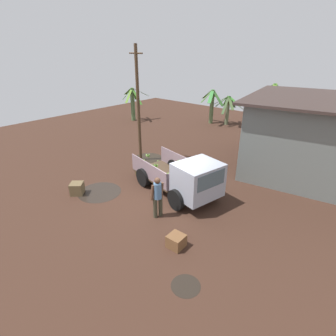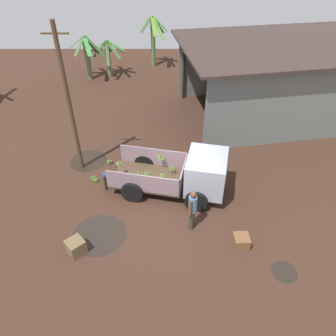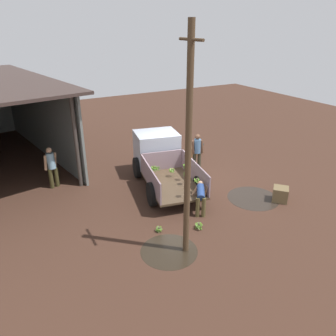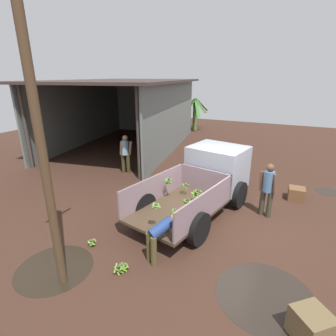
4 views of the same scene
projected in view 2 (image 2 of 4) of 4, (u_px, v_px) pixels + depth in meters
ground at (175, 201)px, 12.85m from camera, size 36.00×36.00×0.00m
mud_patch_0 at (99, 235)px, 11.54m from camera, size 1.92×1.92×0.01m
mud_patch_1 at (88, 161)px, 14.93m from camera, size 1.67×1.67×0.01m
mud_patch_2 at (284, 272)px, 10.35m from camera, size 0.83×0.83×0.01m
cargo_truck at (193, 174)px, 12.66m from camera, size 4.72×2.73×1.84m
warehouse_shed at (295, 64)px, 16.86m from camera, size 11.71×8.42×3.83m
utility_pole at (69, 103)px, 12.62m from camera, size 0.95×0.17×6.18m
banana_palm_1 at (108, 57)px, 21.76m from camera, size 2.60×2.38×2.39m
banana_palm_3 at (153, 39)px, 22.87m from camera, size 2.06×2.46×3.44m
banana_palm_4 at (87, 57)px, 21.26m from camera, size 2.31×2.36×2.83m
person_foreground_visitor at (192, 208)px, 11.27m from camera, size 0.38×0.58×1.67m
person_worker_loading at (110, 178)px, 12.97m from camera, size 0.87×0.73×1.05m
person_bystander_near_shed at (213, 121)px, 15.96m from camera, size 0.44×0.58×1.67m
banana_bunch_on_ground_0 at (110, 162)px, 14.72m from camera, size 0.23×0.23×0.19m
banana_bunch_on_ground_1 at (94, 178)px, 13.78m from camera, size 0.27×0.26×0.21m
banana_bunch_on_ground_2 at (96, 179)px, 13.75m from camera, size 0.24×0.24×0.19m
wooden_crate_0 at (76, 247)px, 10.80m from camera, size 0.76×0.76×0.53m
wooden_crate_1 at (241, 241)px, 11.04m from camera, size 0.54×0.54×0.43m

